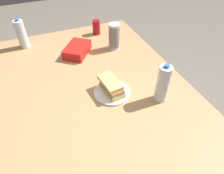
{
  "coord_description": "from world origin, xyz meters",
  "views": [
    {
      "loc": [
        -0.91,
        0.25,
        1.6
      ],
      "look_at": [
        -0.1,
        -0.09,
        0.8
      ],
      "focal_mm": 32.1,
      "sensor_mm": 36.0,
      "label": 1
    }
  ],
  "objects_px": {
    "water_bottle_tall": "(163,84)",
    "water_bottle_spare": "(22,34)",
    "soda_can_red": "(96,27)",
    "paper_plate": "(112,92)",
    "dining_table": "(94,95)",
    "plastic_cup_stack": "(114,37)",
    "chip_bag": "(77,50)",
    "sandwich": "(111,86)"
  },
  "relations": [
    {
      "from": "dining_table",
      "to": "soda_can_red",
      "type": "relative_size",
      "value": 13.62
    },
    {
      "from": "water_bottle_tall",
      "to": "water_bottle_spare",
      "type": "distance_m",
      "value": 1.14
    },
    {
      "from": "soda_can_red",
      "to": "paper_plate",
      "type": "bearing_deg",
      "value": 167.9
    },
    {
      "from": "dining_table",
      "to": "plastic_cup_stack",
      "type": "distance_m",
      "value": 0.51
    },
    {
      "from": "sandwich",
      "to": "chip_bag",
      "type": "height_order",
      "value": "sandwich"
    },
    {
      "from": "plastic_cup_stack",
      "to": "sandwich",
      "type": "bearing_deg",
      "value": 155.54
    },
    {
      "from": "paper_plate",
      "to": "chip_bag",
      "type": "distance_m",
      "value": 0.51
    },
    {
      "from": "dining_table",
      "to": "water_bottle_tall",
      "type": "relative_size",
      "value": 6.7
    },
    {
      "from": "dining_table",
      "to": "water_bottle_spare",
      "type": "relative_size",
      "value": 7.09
    },
    {
      "from": "sandwich",
      "to": "dining_table",
      "type": "bearing_deg",
      "value": 41.12
    },
    {
      "from": "dining_table",
      "to": "plastic_cup_stack",
      "type": "relative_size",
      "value": 8.19
    },
    {
      "from": "chip_bag",
      "to": "water_bottle_tall",
      "type": "relative_size",
      "value": 0.93
    },
    {
      "from": "dining_table",
      "to": "sandwich",
      "type": "distance_m",
      "value": 0.18
    },
    {
      "from": "soda_can_red",
      "to": "water_bottle_spare",
      "type": "distance_m",
      "value": 0.61
    },
    {
      "from": "water_bottle_spare",
      "to": "dining_table",
      "type": "bearing_deg",
      "value": -151.78
    },
    {
      "from": "chip_bag",
      "to": "water_bottle_spare",
      "type": "height_order",
      "value": "water_bottle_spare"
    },
    {
      "from": "paper_plate",
      "to": "water_bottle_tall",
      "type": "height_order",
      "value": "water_bottle_tall"
    },
    {
      "from": "dining_table",
      "to": "water_bottle_spare",
      "type": "bearing_deg",
      "value": 28.22
    },
    {
      "from": "sandwich",
      "to": "plastic_cup_stack",
      "type": "relative_size",
      "value": 0.94
    },
    {
      "from": "water_bottle_tall",
      "to": "water_bottle_spare",
      "type": "xyz_separation_m",
      "value": [
        0.92,
        0.69,
        -0.01
      ]
    },
    {
      "from": "chip_bag",
      "to": "plastic_cup_stack",
      "type": "xyz_separation_m",
      "value": [
        -0.03,
        -0.29,
        0.07
      ]
    },
    {
      "from": "chip_bag",
      "to": "plastic_cup_stack",
      "type": "distance_m",
      "value": 0.3
    },
    {
      "from": "sandwich",
      "to": "chip_bag",
      "type": "relative_size",
      "value": 0.83
    },
    {
      "from": "soda_can_red",
      "to": "chip_bag",
      "type": "distance_m",
      "value": 0.35
    },
    {
      "from": "water_bottle_tall",
      "to": "water_bottle_spare",
      "type": "height_order",
      "value": "water_bottle_tall"
    },
    {
      "from": "sandwich",
      "to": "water_bottle_tall",
      "type": "relative_size",
      "value": 0.77
    },
    {
      "from": "chip_bag",
      "to": "paper_plate",
      "type": "bearing_deg",
      "value": 45.72
    },
    {
      "from": "dining_table",
      "to": "water_bottle_spare",
      "type": "height_order",
      "value": "water_bottle_spare"
    },
    {
      "from": "chip_bag",
      "to": "water_bottle_tall",
      "type": "height_order",
      "value": "water_bottle_tall"
    },
    {
      "from": "chip_bag",
      "to": "dining_table",
      "type": "bearing_deg",
      "value": 35.88
    },
    {
      "from": "water_bottle_tall",
      "to": "plastic_cup_stack",
      "type": "xyz_separation_m",
      "value": [
        0.63,
        0.03,
        -0.02
      ]
    },
    {
      "from": "chip_bag",
      "to": "water_bottle_spare",
      "type": "distance_m",
      "value": 0.45
    },
    {
      "from": "soda_can_red",
      "to": "chip_bag",
      "type": "xyz_separation_m",
      "value": [
        -0.25,
        0.24,
        -0.03
      ]
    },
    {
      "from": "soda_can_red",
      "to": "water_bottle_spare",
      "type": "height_order",
      "value": "water_bottle_spare"
    },
    {
      "from": "dining_table",
      "to": "soda_can_red",
      "type": "distance_m",
      "value": 0.71
    },
    {
      "from": "dining_table",
      "to": "chip_bag",
      "type": "relative_size",
      "value": 7.22
    },
    {
      "from": "paper_plate",
      "to": "chip_bag",
      "type": "height_order",
      "value": "chip_bag"
    },
    {
      "from": "dining_table",
      "to": "water_bottle_spare",
      "type": "xyz_separation_m",
      "value": [
        0.67,
        0.36,
        0.19
      ]
    },
    {
      "from": "soda_can_red",
      "to": "water_bottle_tall",
      "type": "relative_size",
      "value": 0.49
    },
    {
      "from": "sandwich",
      "to": "chip_bag",
      "type": "distance_m",
      "value": 0.51
    },
    {
      "from": "soda_can_red",
      "to": "plastic_cup_stack",
      "type": "xyz_separation_m",
      "value": [
        -0.28,
        -0.05,
        0.04
      ]
    },
    {
      "from": "dining_table",
      "to": "paper_plate",
      "type": "relative_size",
      "value": 7.51
    }
  ]
}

